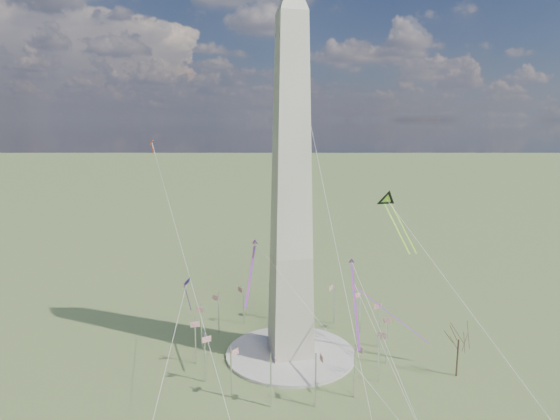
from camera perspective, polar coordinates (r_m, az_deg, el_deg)
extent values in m
plane|color=#516633|center=(144.82, 1.21, -16.22)|extent=(2000.00, 2000.00, 0.00)
cylinder|color=#B4B2A4|center=(144.65, 1.21, -16.08)|extent=(36.00, 36.00, 0.80)
cylinder|color=silver|center=(149.44, 11.25, -12.82)|extent=(0.36, 0.36, 13.00)
cube|color=red|center=(148.58, 11.13, -10.75)|extent=(2.40, 0.08, 1.50)
cylinder|color=silver|center=(157.28, 9.16, -11.55)|extent=(0.36, 0.36, 13.00)
cube|color=red|center=(156.29, 8.89, -9.61)|extent=(2.25, 0.99, 1.50)
cylinder|color=silver|center=(162.94, 6.22, -10.69)|extent=(0.36, 0.36, 13.00)
cube|color=red|center=(161.70, 5.84, -8.85)|extent=(1.75, 1.75, 1.50)
cylinder|color=silver|center=(165.82, 2.80, -10.26)|extent=(0.36, 0.36, 13.00)
cube|color=red|center=(164.23, 2.36, -8.50)|extent=(0.99, 2.25, 1.50)
cylinder|color=silver|center=(165.63, -0.76, -10.27)|extent=(0.36, 0.36, 13.00)
cube|color=red|center=(163.63, -1.22, -8.56)|extent=(0.08, 2.40, 1.50)
cylinder|color=silver|center=(162.38, -4.15, -10.73)|extent=(0.36, 0.36, 13.00)
cube|color=red|center=(159.96, -4.58, -9.04)|extent=(0.99, 2.25, 1.50)
cylinder|color=silver|center=(156.40, -7.01, -11.62)|extent=(0.36, 0.36, 13.00)
cube|color=red|center=(153.59, -7.37, -9.93)|extent=(1.75, 1.75, 1.50)
cylinder|color=silver|center=(148.34, -8.98, -12.92)|extent=(0.36, 0.36, 13.00)
cube|color=red|center=(145.22, -9.22, -11.19)|extent=(2.25, 0.99, 1.50)
cylinder|color=silver|center=(139.20, -9.63, -14.55)|extent=(0.36, 0.36, 13.00)
cube|color=red|center=(135.88, -9.68, -12.74)|extent=(2.40, 0.08, 1.50)
cylinder|color=silver|center=(130.27, -8.58, -16.33)|extent=(0.36, 0.36, 13.00)
cube|color=red|center=(126.93, -8.38, -14.42)|extent=(2.25, 0.99, 1.50)
cylinder|color=silver|center=(123.11, -5.61, -17.93)|extent=(0.36, 0.36, 13.00)
cube|color=red|center=(119.96, -5.16, -15.87)|extent=(1.75, 1.75, 1.50)
cylinder|color=silver|center=(119.20, -1.06, -18.89)|extent=(0.36, 0.36, 13.00)
cube|color=red|center=(116.48, -0.41, -16.67)|extent=(0.99, 2.25, 1.50)
cylinder|color=silver|center=(119.48, 4.09, -18.84)|extent=(0.36, 0.36, 13.00)
cube|color=red|center=(117.32, 4.76, -16.50)|extent=(0.08, 2.40, 1.50)
cylinder|color=silver|center=(123.86, 8.50, -17.81)|extent=(0.36, 0.36, 13.00)
cube|color=red|center=(122.27, 9.04, -15.44)|extent=(0.99, 2.25, 1.50)
cylinder|color=silver|center=(131.33, 11.24, -16.19)|extent=(0.36, 0.36, 13.00)
cube|color=red|center=(130.18, 11.55, -13.87)|extent=(1.75, 1.75, 1.50)
cylinder|color=silver|center=(140.36, 12.08, -14.42)|extent=(0.36, 0.36, 13.00)
cube|color=red|center=(139.46, 12.16, -12.21)|extent=(2.25, 0.99, 1.50)
cylinder|color=#4C392E|center=(139.78, 19.61, -15.62)|extent=(0.42, 0.42, 9.86)
cube|color=yellow|center=(145.21, 13.89, -1.96)|extent=(1.33, 15.89, 11.14)
cube|color=yellow|center=(144.27, 13.18, -2.01)|extent=(1.33, 15.89, 11.14)
cube|color=navy|center=(140.99, -10.58, -8.11)|extent=(2.14, 3.31, 2.60)
cube|color=red|center=(142.38, -10.52, -9.75)|extent=(1.94, 2.96, 9.00)
cube|color=red|center=(126.33, 8.59, -10.71)|extent=(5.82, 21.24, 13.61)
cube|color=red|center=(128.34, -3.40, -7.44)|extent=(5.39, 16.96, 10.95)
cube|color=red|center=(142.42, 12.72, -11.65)|extent=(16.96, 12.35, 12.79)
cube|color=#F8491D|center=(159.73, -14.46, 7.54)|extent=(1.29, 1.97, 1.57)
cube|color=#F8491D|center=(159.81, -14.43, 6.93)|extent=(0.91, 1.28, 3.59)
cube|color=silver|center=(172.98, 2.47, 14.60)|extent=(1.24, 2.06, 1.80)
cube|color=silver|center=(172.84, 2.47, 13.95)|extent=(0.71, 1.55, 4.13)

